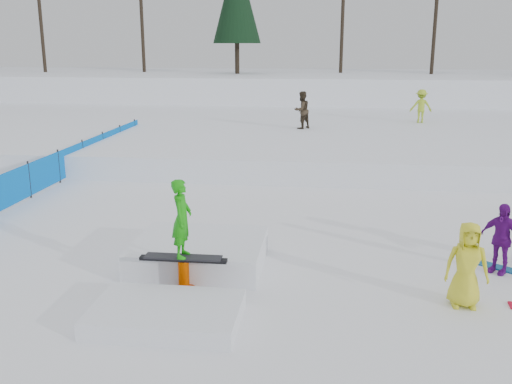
# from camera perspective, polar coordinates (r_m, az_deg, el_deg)

# --- Properties ---
(ground) EXTENTS (120.00, 120.00, 0.00)m
(ground) POSITION_cam_1_polar(r_m,az_deg,el_deg) (11.62, -3.67, -7.67)
(ground) COLOR white
(snow_berm) EXTENTS (60.00, 14.00, 2.40)m
(snow_berm) POSITION_cam_1_polar(r_m,az_deg,el_deg) (40.74, 4.12, 10.11)
(snow_berm) COLOR white
(snow_berm) RESTS_ON ground
(snow_midrise) EXTENTS (50.00, 18.00, 0.80)m
(snow_midrise) POSITION_cam_1_polar(r_m,az_deg,el_deg) (26.94, 2.55, 6.09)
(snow_midrise) COLOR white
(snow_midrise) RESTS_ON ground
(safety_fence) EXTENTS (0.05, 16.00, 1.10)m
(safety_fence) POSITION_cam_1_polar(r_m,az_deg,el_deg) (19.55, -19.11, 2.46)
(safety_fence) COLOR #005FC4
(safety_fence) RESTS_ON ground
(walker_olive) EXTENTS (0.98, 0.98, 1.61)m
(walker_olive) POSITION_cam_1_polar(r_m,az_deg,el_deg) (24.98, 4.60, 8.17)
(walker_olive) COLOR #2E2519
(walker_olive) RESTS_ON snow_midrise
(walker_ygreen) EXTENTS (1.01, 0.59, 1.54)m
(walker_ygreen) POSITION_cam_1_polar(r_m,az_deg,el_deg) (27.92, 16.18, 8.25)
(walker_ygreen) COLOR #A4C427
(walker_ygreen) RESTS_ON snow_midrise
(spectator_purple) EXTENTS (0.85, 0.81, 1.42)m
(spectator_purple) POSITION_cam_1_polar(r_m,az_deg,el_deg) (12.16, 23.29, -4.29)
(spectator_purple) COLOR #610D81
(spectator_purple) RESTS_ON ground
(spectator_yellow) EXTENTS (0.75, 0.50, 1.51)m
(spectator_yellow) POSITION_cam_1_polar(r_m,az_deg,el_deg) (10.42, 20.33, -6.84)
(spectator_yellow) COLOR yellow
(spectator_yellow) RESTS_ON ground
(jib_rail_feature) EXTENTS (2.60, 4.40, 2.11)m
(jib_rail_feature) POSITION_cam_1_polar(r_m,az_deg,el_deg) (11.08, -6.50, -7.19)
(jib_rail_feature) COLOR white
(jib_rail_feature) RESTS_ON ground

